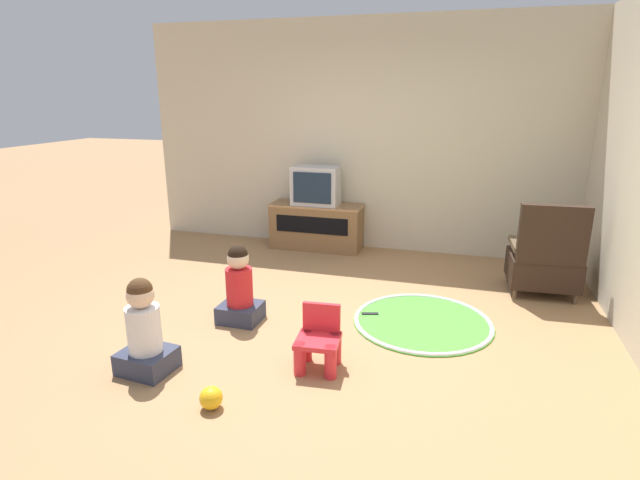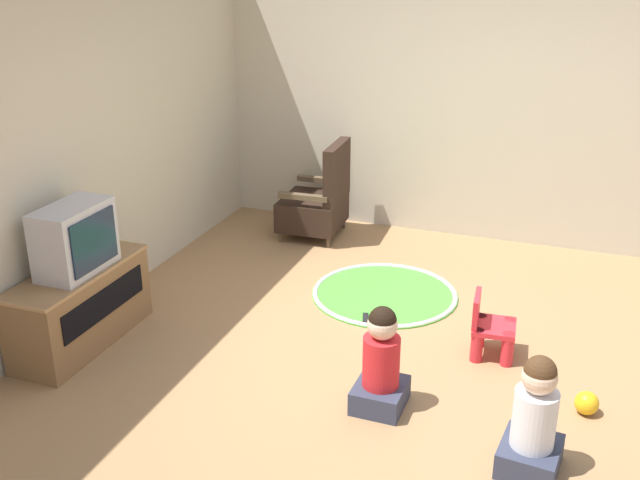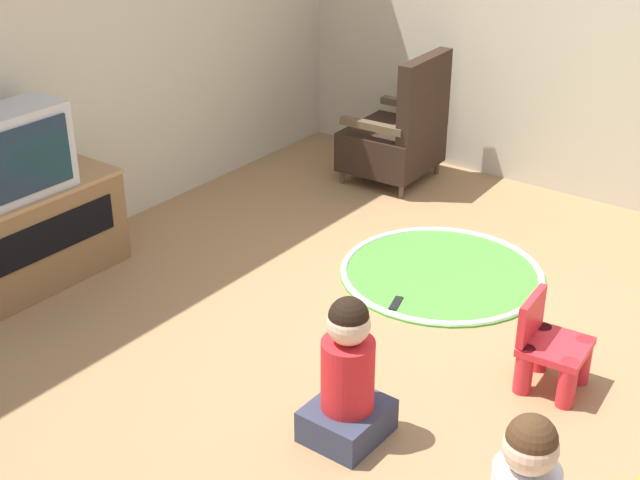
{
  "view_description": "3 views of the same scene",
  "coord_description": "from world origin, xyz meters",
  "px_view_note": "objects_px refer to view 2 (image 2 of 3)",
  "views": [
    {
      "loc": [
        1.03,
        -3.59,
        1.91
      ],
      "look_at": [
        -0.14,
        0.43,
        0.67
      ],
      "focal_mm": 28.0,
      "sensor_mm": 36.0,
      "label": 1
    },
    {
      "loc": [
        -4.58,
        -0.99,
        2.71
      ],
      "look_at": [
        -0.06,
        0.69,
        0.77
      ],
      "focal_mm": 42.0,
      "sensor_mm": 36.0,
      "label": 2
    },
    {
      "loc": [
        -3.3,
        -1.73,
        2.5
      ],
      "look_at": [
        -0.44,
        0.41,
        0.72
      ],
      "focal_mm": 50.0,
      "sensor_mm": 36.0,
      "label": 3
    }
  ],
  "objects_px": {
    "television": "(75,239)",
    "yellow_kid_chair": "(491,331)",
    "black_armchair": "(318,202)",
    "remote_control": "(365,318)",
    "toy_ball": "(587,403)",
    "child_watching_left": "(534,422)",
    "tv_cabinet": "(80,305)",
    "child_watching_center": "(381,364)"
  },
  "relations": [
    {
      "from": "black_armchair",
      "to": "remote_control",
      "type": "distance_m",
      "value": 1.83
    },
    {
      "from": "tv_cabinet",
      "to": "child_watching_center",
      "type": "distance_m",
      "value": 2.22
    },
    {
      "from": "black_armchair",
      "to": "yellow_kid_chair",
      "type": "xyz_separation_m",
      "value": [
        -1.72,
        -1.92,
        -0.16
      ]
    },
    {
      "from": "television",
      "to": "black_armchair",
      "type": "bearing_deg",
      "value": -17.63
    },
    {
      "from": "yellow_kid_chair",
      "to": "child_watching_center",
      "type": "bearing_deg",
      "value": 143.17
    },
    {
      "from": "child_watching_center",
      "to": "remote_control",
      "type": "xyz_separation_m",
      "value": [
        1.06,
        0.42,
        -0.29
      ]
    },
    {
      "from": "tv_cabinet",
      "to": "child_watching_left",
      "type": "xyz_separation_m",
      "value": [
        -0.32,
        -3.16,
        0.01
      ]
    },
    {
      "from": "remote_control",
      "to": "child_watching_center",
      "type": "bearing_deg",
      "value": -174.96
    },
    {
      "from": "tv_cabinet",
      "to": "remote_control",
      "type": "bearing_deg",
      "value": -60.09
    },
    {
      "from": "tv_cabinet",
      "to": "child_watching_center",
      "type": "bearing_deg",
      "value": -90.66
    },
    {
      "from": "yellow_kid_chair",
      "to": "toy_ball",
      "type": "distance_m",
      "value": 0.84
    },
    {
      "from": "child_watching_center",
      "to": "toy_ball",
      "type": "relative_size",
      "value": 4.68
    },
    {
      "from": "child_watching_center",
      "to": "remote_control",
      "type": "distance_m",
      "value": 1.18
    },
    {
      "from": "black_armchair",
      "to": "child_watching_center",
      "type": "distance_m",
      "value": 2.93
    },
    {
      "from": "child_watching_center",
      "to": "yellow_kid_chair",
      "type": "bearing_deg",
      "value": -31.43
    },
    {
      "from": "black_armchair",
      "to": "child_watching_left",
      "type": "distance_m",
      "value": 3.69
    },
    {
      "from": "yellow_kid_chair",
      "to": "remote_control",
      "type": "bearing_deg",
      "value": 73.78
    },
    {
      "from": "tv_cabinet",
      "to": "yellow_kid_chair",
      "type": "relative_size",
      "value": 2.57
    },
    {
      "from": "tv_cabinet",
      "to": "television",
      "type": "height_order",
      "value": "television"
    },
    {
      "from": "tv_cabinet",
      "to": "television",
      "type": "xyz_separation_m",
      "value": [
        -0.0,
        -0.03,
        0.51
      ]
    },
    {
      "from": "child_watching_left",
      "to": "child_watching_center",
      "type": "bearing_deg",
      "value": 78.52
    },
    {
      "from": "remote_control",
      "to": "toy_ball",
      "type": "bearing_deg",
      "value": -129.81
    },
    {
      "from": "remote_control",
      "to": "black_armchair",
      "type": "bearing_deg",
      "value": 15.59
    },
    {
      "from": "tv_cabinet",
      "to": "black_armchair",
      "type": "relative_size",
      "value": 1.24
    },
    {
      "from": "yellow_kid_chair",
      "to": "television",
      "type": "bearing_deg",
      "value": 102.37
    },
    {
      "from": "tv_cabinet",
      "to": "child_watching_left",
      "type": "height_order",
      "value": "child_watching_left"
    },
    {
      "from": "child_watching_center",
      "to": "child_watching_left",
      "type": "bearing_deg",
      "value": -106.56
    },
    {
      "from": "remote_control",
      "to": "child_watching_left",
      "type": "bearing_deg",
      "value": -151.47
    },
    {
      "from": "tv_cabinet",
      "to": "television",
      "type": "bearing_deg",
      "value": -90.0
    },
    {
      "from": "black_armchair",
      "to": "yellow_kid_chair",
      "type": "bearing_deg",
      "value": 45.16
    },
    {
      "from": "black_armchair",
      "to": "remote_control",
      "type": "bearing_deg",
      "value": 29.13
    },
    {
      "from": "black_armchair",
      "to": "toy_ball",
      "type": "relative_size",
      "value": 6.39
    },
    {
      "from": "black_armchair",
      "to": "remote_control",
      "type": "relative_size",
      "value": 6.0
    },
    {
      "from": "television",
      "to": "yellow_kid_chair",
      "type": "height_order",
      "value": "television"
    },
    {
      "from": "tv_cabinet",
      "to": "child_watching_left",
      "type": "distance_m",
      "value": 3.17
    },
    {
      "from": "yellow_kid_chair",
      "to": "child_watching_left",
      "type": "relative_size",
      "value": 0.64
    },
    {
      "from": "television",
      "to": "yellow_kid_chair",
      "type": "bearing_deg",
      "value": -72.89
    },
    {
      "from": "yellow_kid_chair",
      "to": "child_watching_left",
      "type": "xyz_separation_m",
      "value": [
        -1.16,
        -0.39,
        0.12
      ]
    },
    {
      "from": "child_watching_left",
      "to": "remote_control",
      "type": "distance_m",
      "value": 1.94
    },
    {
      "from": "child_watching_center",
      "to": "toy_ball",
      "type": "bearing_deg",
      "value": -72.73
    },
    {
      "from": "television",
      "to": "black_armchair",
      "type": "xyz_separation_m",
      "value": [
        2.57,
        -0.82,
        -0.46
      ]
    },
    {
      "from": "television",
      "to": "black_armchair",
      "type": "height_order",
      "value": "television"
    }
  ]
}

